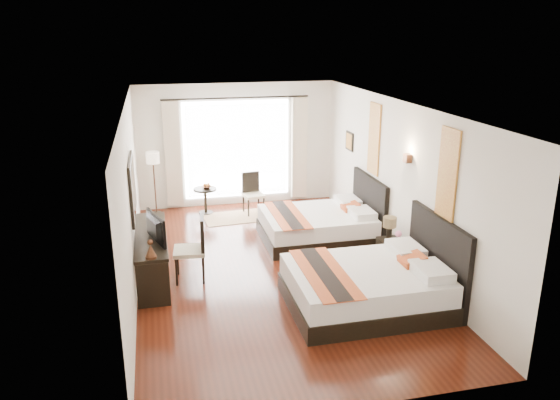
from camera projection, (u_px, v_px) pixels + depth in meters
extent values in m
cube|color=#3B140A|center=(272.00, 268.00, 9.41)|extent=(4.50, 7.50, 0.01)
cube|color=white|center=(271.00, 106.00, 8.57)|extent=(4.50, 7.50, 0.02)
cube|color=silver|center=(398.00, 182.00, 9.47)|extent=(0.01, 7.50, 2.80)
cube|color=silver|center=(131.00, 200.00, 8.50)|extent=(0.01, 7.50, 2.80)
cube|color=silver|center=(237.00, 145.00, 12.46)|extent=(4.50, 0.01, 2.80)
cube|color=silver|center=(351.00, 293.00, 5.51)|extent=(4.50, 0.01, 2.80)
cube|color=white|center=(237.00, 149.00, 12.48)|extent=(2.40, 0.02, 2.20)
cube|color=white|center=(237.00, 150.00, 12.42)|extent=(2.30, 0.02, 2.10)
cube|color=beige|center=(173.00, 154.00, 12.08)|extent=(0.35, 0.14, 2.35)
cube|color=beige|center=(299.00, 148.00, 12.71)|extent=(0.35, 0.14, 2.35)
cube|color=#8E3514|center=(448.00, 175.00, 7.80)|extent=(0.03, 0.50, 1.35)
cube|color=#8E3514|center=(374.00, 139.00, 10.32)|extent=(0.03, 0.50, 1.35)
cube|color=#422617|center=(407.00, 158.00, 8.92)|extent=(0.10, 0.14, 0.14)
cube|color=black|center=(132.00, 188.00, 8.59)|extent=(0.04, 1.25, 0.95)
cube|color=white|center=(134.00, 188.00, 8.59)|extent=(0.01, 1.12, 0.82)
cube|color=black|center=(364.00, 298.00, 8.09)|extent=(2.23, 1.74, 0.27)
cube|color=silver|center=(365.00, 279.00, 8.00)|extent=(2.17, 1.70, 0.33)
cube|color=black|center=(438.00, 258.00, 8.19)|extent=(0.08, 1.74, 1.31)
cube|color=#AB431B|center=(324.00, 273.00, 7.82)|extent=(0.60, 1.80, 0.02)
cube|color=black|center=(316.00, 234.00, 10.63)|extent=(2.08, 1.62, 0.25)
cube|color=silver|center=(316.00, 220.00, 10.54)|extent=(2.02, 1.58, 0.30)
cube|color=black|center=(369.00, 206.00, 10.72)|extent=(0.08, 1.62, 1.22)
cube|color=#AB431B|center=(287.00, 215.00, 10.37)|extent=(0.56, 1.68, 0.02)
cube|color=black|center=(392.00, 254.00, 9.39)|extent=(0.41, 0.50, 0.49)
cylinder|color=black|center=(389.00, 232.00, 9.40)|extent=(0.10, 0.10, 0.19)
cylinder|color=#453721|center=(390.00, 222.00, 9.34)|extent=(0.23, 0.23, 0.17)
imported|color=black|center=(398.00, 240.00, 9.12)|extent=(0.17, 0.17, 0.14)
cube|color=black|center=(152.00, 255.00, 8.99)|extent=(0.50, 2.20, 0.76)
imported|color=black|center=(151.00, 229.00, 8.47)|extent=(0.34, 0.78, 0.45)
cube|color=beige|center=(189.00, 251.00, 8.85)|extent=(0.55, 0.55, 0.07)
cube|color=black|center=(202.00, 233.00, 8.79)|extent=(0.10, 0.47, 0.56)
cylinder|color=black|center=(157.00, 213.00, 12.18)|extent=(0.21, 0.21, 0.03)
cylinder|color=#422617|center=(155.00, 187.00, 12.00)|extent=(0.03, 0.03, 1.19)
cylinder|color=beige|center=(153.00, 158.00, 11.80)|extent=(0.28, 0.28, 0.25)
cylinder|color=black|center=(206.00, 201.00, 12.10)|extent=(0.50, 0.50, 0.58)
imported|color=#402A17|center=(207.00, 187.00, 11.99)|extent=(0.24, 0.24, 0.05)
cube|color=beige|center=(253.00, 195.00, 12.05)|extent=(0.48, 0.48, 0.06)
cube|color=black|center=(251.00, 182.00, 12.14)|extent=(0.40, 0.10, 0.47)
cube|color=tan|center=(234.00, 217.00, 11.90)|extent=(1.35, 0.98, 0.01)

